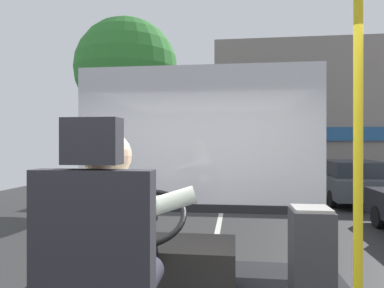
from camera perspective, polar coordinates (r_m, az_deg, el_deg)
The scene contains 9 objects.
ground at distance 10.86m, azimuth 4.98°, elevation -10.21°, with size 18.00×44.00×0.06m.
bus_driver at distance 1.67m, azimuth -12.89°, elevation -15.81°, with size 0.73×0.56×0.81m.
steering_console at distance 2.85m, azimuth -4.73°, elevation -19.15°, with size 1.10×1.03×0.85m.
handrail_pole at distance 1.88m, azimuth 25.40°, elevation -3.35°, with size 0.04×0.04×2.10m.
fare_box at distance 2.49m, azimuth 18.82°, elevation -18.29°, with size 0.26×0.27×0.75m.
windshield_panel at distance 3.52m, azimuth 0.82°, elevation -1.74°, with size 2.50×0.08×1.48m.
street_tree at distance 11.31m, azimuth -10.58°, elevation 11.63°, with size 3.18×3.18×5.80m.
shop_building at distance 19.41m, azimuth 20.46°, elevation 4.29°, with size 10.88×5.76×6.66m.
parked_car_charcoal at distance 12.84m, azimuth 24.33°, elevation -5.37°, with size 2.01×4.36×1.35m.
Camera 1 is at (0.38, -1.88, 1.93)m, focal length 32.79 mm.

